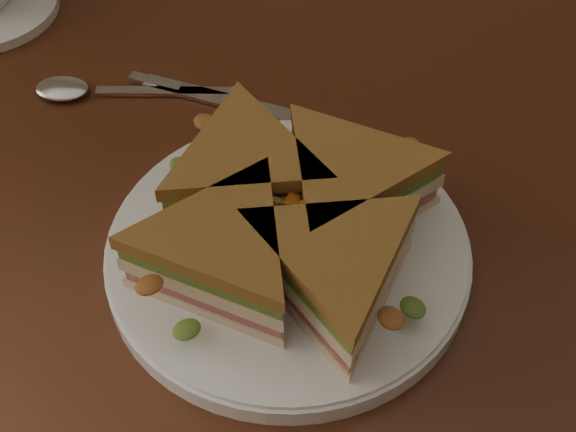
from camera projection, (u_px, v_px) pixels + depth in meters
The scene contains 6 objects.
table at pixel (238, 262), 0.72m from camera, with size 1.20×0.80×0.75m.
plate at pixel (288, 253), 0.59m from camera, with size 0.27×0.27×0.02m, color white.
sandwich_wedges at pixel (288, 221), 0.56m from camera, with size 0.28×0.28×0.06m.
crisps_mound at pixel (288, 224), 0.57m from camera, with size 0.09×0.09×0.05m, color #C56619, non-canonical shape.
spoon at pixel (88, 90), 0.72m from camera, with size 0.18×0.04×0.01m.
knife at pixel (233, 103), 0.71m from camera, with size 0.21×0.07×0.00m.
Camera 1 is at (0.09, -0.43, 1.22)m, focal length 50.00 mm.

